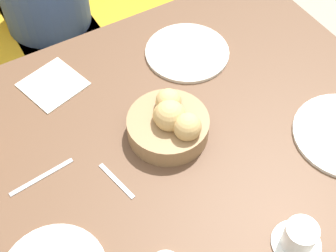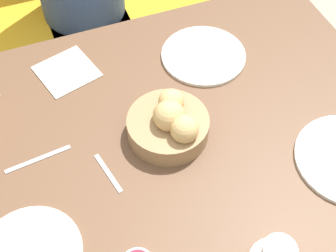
{
  "view_description": "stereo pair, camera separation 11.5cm",
  "coord_description": "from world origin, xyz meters",
  "px_view_note": "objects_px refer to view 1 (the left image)",
  "views": [
    {
      "loc": [
        -0.34,
        -0.6,
        1.66
      ],
      "look_at": [
        0.01,
        0.01,
        0.74
      ],
      "focal_mm": 50.0,
      "sensor_mm": 36.0,
      "label": 1
    },
    {
      "loc": [
        -0.24,
        -0.65,
        1.66
      ],
      "look_at": [
        0.01,
        0.01,
        0.74
      ],
      "focal_mm": 50.0,
      "sensor_mm": 36.0,
      "label": 2
    }
  ],
  "objects_px": {
    "seated_person": "(47,9)",
    "napkin": "(53,84)",
    "knife_silver": "(42,177)",
    "bread_basket": "(170,123)",
    "plate_far_center": "(187,52)",
    "spoon_coffee": "(117,181)",
    "coffee_cup": "(299,238)",
    "couch": "(38,24)"
  },
  "relations": [
    {
      "from": "seated_person",
      "to": "napkin",
      "type": "bearing_deg",
      "value": -106.01
    },
    {
      "from": "seated_person",
      "to": "knife_silver",
      "type": "bearing_deg",
      "value": -109.58
    },
    {
      "from": "bread_basket",
      "to": "plate_far_center",
      "type": "xyz_separation_m",
      "value": [
        0.19,
        0.22,
        -0.04
      ]
    },
    {
      "from": "plate_far_center",
      "to": "spoon_coffee",
      "type": "bearing_deg",
      "value": -142.83
    },
    {
      "from": "coffee_cup",
      "to": "spoon_coffee",
      "type": "xyz_separation_m",
      "value": [
        -0.26,
        0.33,
        -0.03
      ]
    },
    {
      "from": "plate_far_center",
      "to": "napkin",
      "type": "xyz_separation_m",
      "value": [
        -0.38,
        0.08,
        -0.0
      ]
    },
    {
      "from": "seated_person",
      "to": "knife_silver",
      "type": "height_order",
      "value": "seated_person"
    },
    {
      "from": "seated_person",
      "to": "coffee_cup",
      "type": "height_order",
      "value": "seated_person"
    },
    {
      "from": "knife_silver",
      "to": "bread_basket",
      "type": "bearing_deg",
      "value": -7.41
    },
    {
      "from": "bread_basket",
      "to": "napkin",
      "type": "xyz_separation_m",
      "value": [
        -0.19,
        0.3,
        -0.04
      ]
    },
    {
      "from": "knife_silver",
      "to": "napkin",
      "type": "height_order",
      "value": "napkin"
    },
    {
      "from": "seated_person",
      "to": "spoon_coffee",
      "type": "height_order",
      "value": "seated_person"
    },
    {
      "from": "plate_far_center",
      "to": "bread_basket",
      "type": "bearing_deg",
      "value": -130.57
    },
    {
      "from": "bread_basket",
      "to": "napkin",
      "type": "distance_m",
      "value": 0.36
    },
    {
      "from": "bread_basket",
      "to": "coffee_cup",
      "type": "xyz_separation_m",
      "value": [
        0.08,
        -0.39,
        -0.01
      ]
    },
    {
      "from": "napkin",
      "to": "spoon_coffee",
      "type": "bearing_deg",
      "value": -87.95
    },
    {
      "from": "couch",
      "to": "seated_person",
      "type": "xyz_separation_m",
      "value": [
        0.02,
        -0.15,
        0.18
      ]
    },
    {
      "from": "coffee_cup",
      "to": "napkin",
      "type": "distance_m",
      "value": 0.75
    },
    {
      "from": "couch",
      "to": "knife_silver",
      "type": "height_order",
      "value": "couch"
    },
    {
      "from": "bread_basket",
      "to": "coffee_cup",
      "type": "bearing_deg",
      "value": -78.04
    },
    {
      "from": "bread_basket",
      "to": "plate_far_center",
      "type": "relative_size",
      "value": 0.84
    },
    {
      "from": "plate_far_center",
      "to": "napkin",
      "type": "distance_m",
      "value": 0.39
    },
    {
      "from": "coffee_cup",
      "to": "knife_silver",
      "type": "distance_m",
      "value": 0.6
    },
    {
      "from": "bread_basket",
      "to": "knife_silver",
      "type": "bearing_deg",
      "value": 172.59
    },
    {
      "from": "couch",
      "to": "coffee_cup",
      "type": "bearing_deg",
      "value": -85.1
    },
    {
      "from": "plate_far_center",
      "to": "coffee_cup",
      "type": "distance_m",
      "value": 0.62
    },
    {
      "from": "knife_silver",
      "to": "couch",
      "type": "bearing_deg",
      "value": 74.24
    },
    {
      "from": "plate_far_center",
      "to": "knife_silver",
      "type": "bearing_deg",
      "value": -160.68
    },
    {
      "from": "seated_person",
      "to": "napkin",
      "type": "xyz_separation_m",
      "value": [
        -0.17,
        -0.59,
        0.22
      ]
    },
    {
      "from": "seated_person",
      "to": "plate_far_center",
      "type": "xyz_separation_m",
      "value": [
        0.21,
        -0.67,
        0.22
      ]
    },
    {
      "from": "seated_person",
      "to": "knife_silver",
      "type": "relative_size",
      "value": 7.11
    },
    {
      "from": "bread_basket",
      "to": "spoon_coffee",
      "type": "height_order",
      "value": "bread_basket"
    },
    {
      "from": "bread_basket",
      "to": "spoon_coffee",
      "type": "xyz_separation_m",
      "value": [
        -0.18,
        -0.06,
        -0.04
      ]
    },
    {
      "from": "napkin",
      "to": "knife_silver",
      "type": "bearing_deg",
      "value": -117.06
    },
    {
      "from": "coffee_cup",
      "to": "spoon_coffee",
      "type": "bearing_deg",
      "value": 128.0
    },
    {
      "from": "napkin",
      "to": "bread_basket",
      "type": "bearing_deg",
      "value": -57.95
    },
    {
      "from": "couch",
      "to": "napkin",
      "type": "xyz_separation_m",
      "value": [
        -0.15,
        -0.74,
        0.39
      ]
    },
    {
      "from": "couch",
      "to": "coffee_cup",
      "type": "xyz_separation_m",
      "value": [
        0.12,
        -1.44,
        0.42
      ]
    },
    {
      "from": "knife_silver",
      "to": "seated_person",
      "type": "bearing_deg",
      "value": 70.42
    },
    {
      "from": "bread_basket",
      "to": "spoon_coffee",
      "type": "distance_m",
      "value": 0.19
    },
    {
      "from": "plate_far_center",
      "to": "knife_silver",
      "type": "height_order",
      "value": "plate_far_center"
    },
    {
      "from": "bread_basket",
      "to": "spoon_coffee",
      "type": "relative_size",
      "value": 1.66
    }
  ]
}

